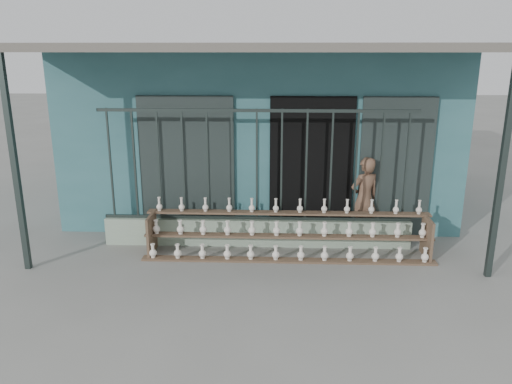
{
  "coord_description": "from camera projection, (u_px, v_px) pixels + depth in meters",
  "views": [
    {
      "loc": [
        0.29,
        -6.41,
        3.13
      ],
      "look_at": [
        0.0,
        1.0,
        1.0
      ],
      "focal_mm": 35.0,
      "sensor_mm": 36.0,
      "label": 1
    }
  ],
  "objects": [
    {
      "name": "shelf_rack",
      "position": [
        288.0,
        234.0,
        7.77
      ],
      "size": [
        4.5,
        0.68,
        0.85
      ],
      "color": "brown",
      "rests_on": "ground"
    },
    {
      "name": "ground",
      "position": [
        253.0,
        280.0,
        7.03
      ],
      "size": [
        60.0,
        60.0,
        0.0
      ],
      "primitive_type": "plane",
      "color": "slate"
    },
    {
      "name": "parapet_wall",
      "position": [
        257.0,
        232.0,
        8.22
      ],
      "size": [
        5.0,
        0.2,
        0.45
      ],
      "primitive_type": "cube",
      "color": "#92A991",
      "rests_on": "ground"
    },
    {
      "name": "elderly_woman",
      "position": [
        364.0,
        199.0,
        8.35
      ],
      "size": [
        0.62,
        0.53,
        1.43
      ],
      "primitive_type": "imported",
      "rotation": [
        0.0,
        0.0,
        3.56
      ],
      "color": "brown",
      "rests_on": "ground"
    },
    {
      "name": "security_fence",
      "position": [
        257.0,
        166.0,
        7.91
      ],
      "size": [
        5.0,
        0.04,
        1.8
      ],
      "color": "#283330",
      "rests_on": "parapet_wall"
    },
    {
      "name": "workshop_building",
      "position": [
        262.0,
        122.0,
        10.65
      ],
      "size": [
        7.4,
        6.6,
        3.21
      ],
      "color": "#32656B",
      "rests_on": "ground"
    }
  ]
}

